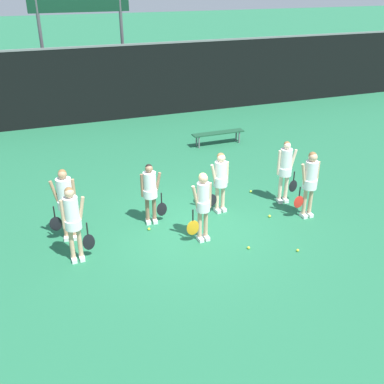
{
  "coord_description": "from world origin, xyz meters",
  "views": [
    {
      "loc": [
        -3.57,
        -9.17,
        5.75
      ],
      "look_at": [
        -0.04,
        0.08,
        0.95
      ],
      "focal_mm": 42.0,
      "sensor_mm": 36.0,
      "label": 1
    }
  ],
  "objects_px": {
    "tennis_ball_1": "(164,211)",
    "tennis_ball_6": "(66,227)",
    "tennis_ball_3": "(298,250)",
    "tennis_ball_4": "(251,191)",
    "player_2": "(310,179)",
    "scoreboard": "(80,7)",
    "player_4": "(150,189)",
    "tennis_ball_2": "(249,248)",
    "player_6": "(285,167)",
    "player_0": "(73,218)",
    "tennis_ball_5": "(149,229)",
    "tennis_ball_0": "(270,216)",
    "player_3": "(65,199)",
    "player_1": "(203,202)",
    "tennis_ball_7": "(208,194)",
    "player_5": "(220,178)",
    "bench_courtside": "(218,134)"
  },
  "relations": [
    {
      "from": "player_4",
      "to": "player_1",
      "type": "bearing_deg",
      "value": -47.54
    },
    {
      "from": "tennis_ball_1",
      "to": "player_0",
      "type": "bearing_deg",
      "value": -150.16
    },
    {
      "from": "player_6",
      "to": "tennis_ball_2",
      "type": "xyz_separation_m",
      "value": [
        -2.01,
        -1.84,
        -1.01
      ]
    },
    {
      "from": "tennis_ball_3",
      "to": "player_1",
      "type": "bearing_deg",
      "value": 145.39
    },
    {
      "from": "player_4",
      "to": "tennis_ball_6",
      "type": "bearing_deg",
      "value": 173.06
    },
    {
      "from": "bench_courtside",
      "to": "player_4",
      "type": "relative_size",
      "value": 1.24
    },
    {
      "from": "tennis_ball_0",
      "to": "tennis_ball_6",
      "type": "xyz_separation_m",
      "value": [
        -5.06,
        1.35,
        -0.0
      ]
    },
    {
      "from": "scoreboard",
      "to": "player_0",
      "type": "height_order",
      "value": "scoreboard"
    },
    {
      "from": "player_0",
      "to": "tennis_ball_7",
      "type": "relative_size",
      "value": 25.23
    },
    {
      "from": "tennis_ball_3",
      "to": "tennis_ball_4",
      "type": "bearing_deg",
      "value": 82.03
    },
    {
      "from": "tennis_ball_5",
      "to": "bench_courtside",
      "type": "bearing_deg",
      "value": 51.1
    },
    {
      "from": "player_2",
      "to": "tennis_ball_3",
      "type": "distance_m",
      "value": 2.07
    },
    {
      "from": "scoreboard",
      "to": "tennis_ball_5",
      "type": "bearing_deg",
      "value": -91.9
    },
    {
      "from": "player_3",
      "to": "tennis_ball_6",
      "type": "relative_size",
      "value": 28.1
    },
    {
      "from": "player_1",
      "to": "player_2",
      "type": "height_order",
      "value": "player_2"
    },
    {
      "from": "player_5",
      "to": "tennis_ball_3",
      "type": "xyz_separation_m",
      "value": [
        0.88,
        -2.46,
        -0.95
      ]
    },
    {
      "from": "tennis_ball_2",
      "to": "tennis_ball_1",
      "type": "bearing_deg",
      "value": 118.22
    },
    {
      "from": "tennis_ball_1",
      "to": "tennis_ball_6",
      "type": "height_order",
      "value": "tennis_ball_1"
    },
    {
      "from": "player_0",
      "to": "player_3",
      "type": "xyz_separation_m",
      "value": [
        -0.04,
        0.98,
        0.02
      ]
    },
    {
      "from": "tennis_ball_5",
      "to": "player_3",
      "type": "bearing_deg",
      "value": 170.56
    },
    {
      "from": "player_1",
      "to": "player_3",
      "type": "xyz_separation_m",
      "value": [
        -2.96,
        1.18,
        0.06
      ]
    },
    {
      "from": "player_2",
      "to": "tennis_ball_1",
      "type": "bearing_deg",
      "value": 157.07
    },
    {
      "from": "tennis_ball_1",
      "to": "tennis_ball_6",
      "type": "bearing_deg",
      "value": 177.54
    },
    {
      "from": "player_4",
      "to": "tennis_ball_5",
      "type": "height_order",
      "value": "player_4"
    },
    {
      "from": "player_2",
      "to": "tennis_ball_1",
      "type": "xyz_separation_m",
      "value": [
        -3.43,
        1.52,
        -1.04
      ]
    },
    {
      "from": "player_6",
      "to": "player_1",
      "type": "bearing_deg",
      "value": -151.16
    },
    {
      "from": "scoreboard",
      "to": "player_4",
      "type": "height_order",
      "value": "scoreboard"
    },
    {
      "from": "player_6",
      "to": "tennis_ball_6",
      "type": "height_order",
      "value": "player_6"
    },
    {
      "from": "player_0",
      "to": "player_4",
      "type": "distance_m",
      "value": 2.27
    },
    {
      "from": "tennis_ball_4",
      "to": "tennis_ball_7",
      "type": "height_order",
      "value": "tennis_ball_7"
    },
    {
      "from": "scoreboard",
      "to": "bench_courtside",
      "type": "relative_size",
      "value": 2.87
    },
    {
      "from": "player_0",
      "to": "tennis_ball_2",
      "type": "height_order",
      "value": "player_0"
    },
    {
      "from": "player_5",
      "to": "tennis_ball_7",
      "type": "height_order",
      "value": "player_5"
    },
    {
      "from": "player_6",
      "to": "tennis_ball_5",
      "type": "distance_m",
      "value": 4.07
    },
    {
      "from": "player_0",
      "to": "player_3",
      "type": "bearing_deg",
      "value": 90.66
    },
    {
      "from": "player_4",
      "to": "tennis_ball_5",
      "type": "xyz_separation_m",
      "value": [
        -0.18,
        -0.37,
        -0.9
      ]
    },
    {
      "from": "player_0",
      "to": "tennis_ball_3",
      "type": "relative_size",
      "value": 27.42
    },
    {
      "from": "tennis_ball_6",
      "to": "tennis_ball_2",
      "type": "bearing_deg",
      "value": -33.12
    },
    {
      "from": "scoreboard",
      "to": "player_3",
      "type": "relative_size",
      "value": 3.18
    },
    {
      "from": "player_3",
      "to": "tennis_ball_4",
      "type": "xyz_separation_m",
      "value": [
        5.26,
        0.71,
        -1.04
      ]
    },
    {
      "from": "tennis_ball_4",
      "to": "player_4",
      "type": "bearing_deg",
      "value": -168.57
    },
    {
      "from": "player_1",
      "to": "tennis_ball_4",
      "type": "xyz_separation_m",
      "value": [
        2.3,
        1.89,
        -0.98
      ]
    },
    {
      "from": "player_2",
      "to": "tennis_ball_4",
      "type": "xyz_separation_m",
      "value": [
        -0.69,
        1.79,
        -1.04
      ]
    },
    {
      "from": "player_0",
      "to": "player_4",
      "type": "height_order",
      "value": "player_0"
    },
    {
      "from": "player_0",
      "to": "tennis_ball_4",
      "type": "height_order",
      "value": "player_0"
    },
    {
      "from": "player_5",
      "to": "tennis_ball_5",
      "type": "distance_m",
      "value": 2.29
    },
    {
      "from": "tennis_ball_2",
      "to": "player_3",
      "type": "bearing_deg",
      "value": 152.76
    },
    {
      "from": "tennis_ball_4",
      "to": "tennis_ball_6",
      "type": "height_order",
      "value": "tennis_ball_4"
    },
    {
      "from": "player_1",
      "to": "player_2",
      "type": "bearing_deg",
      "value": -1.27
    },
    {
      "from": "tennis_ball_2",
      "to": "player_6",
      "type": "bearing_deg",
      "value": 42.53
    }
  ]
}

